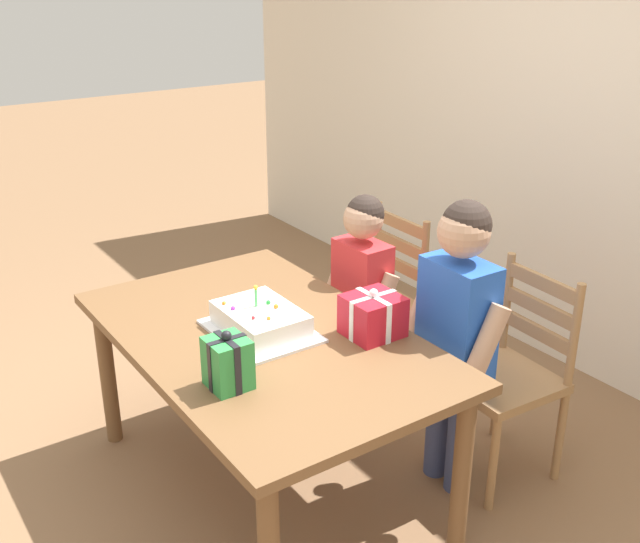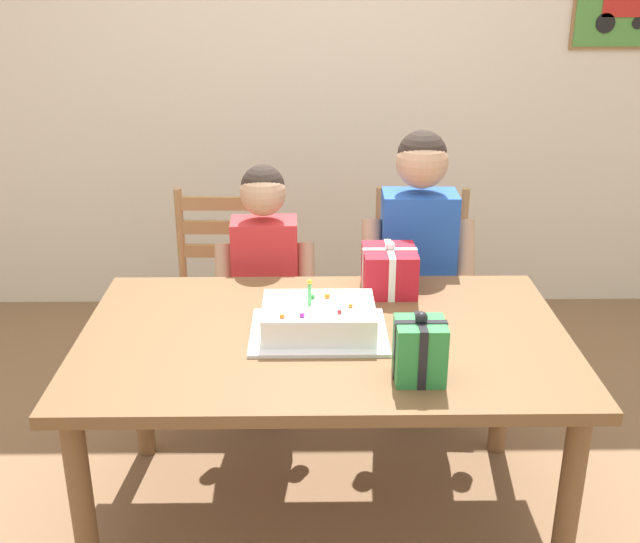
# 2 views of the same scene
# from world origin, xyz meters

# --- Properties ---
(ground_plane) EXTENTS (20.00, 20.00, 0.00)m
(ground_plane) POSITION_xyz_m (0.00, 0.00, 0.00)
(ground_plane) COLOR #846042
(back_wall) EXTENTS (6.40, 0.11, 2.60)m
(back_wall) POSITION_xyz_m (0.01, 1.96, 1.30)
(back_wall) COLOR silver
(back_wall) RESTS_ON ground
(dining_table) EXTENTS (1.58, 0.98, 0.73)m
(dining_table) POSITION_xyz_m (0.00, 0.00, 0.65)
(dining_table) COLOR brown
(dining_table) RESTS_ON ground
(birthday_cake) EXTENTS (0.44, 0.34, 0.19)m
(birthday_cake) POSITION_xyz_m (-0.02, -0.00, 0.78)
(birthday_cake) COLOR silver
(birthday_cake) RESTS_ON dining_table
(gift_box_red_large) EXTENTS (0.20, 0.21, 0.20)m
(gift_box_red_large) POSITION_xyz_m (0.24, 0.35, 0.82)
(gift_box_red_large) COLOR red
(gift_box_red_large) RESTS_ON dining_table
(gift_box_beside_cake) EXTENTS (0.15, 0.14, 0.21)m
(gift_box_beside_cake) POSITION_xyz_m (0.27, -0.29, 0.82)
(gift_box_beside_cake) COLOR #2D8E42
(gift_box_beside_cake) RESTS_ON dining_table
(chair_left) EXTENTS (0.43, 0.43, 0.92)m
(chair_left) POSITION_xyz_m (-0.45, 0.92, 0.47)
(chair_left) COLOR #A87A4C
(chair_left) RESTS_ON ground
(chair_right) EXTENTS (0.44, 0.44, 0.92)m
(chair_right) POSITION_xyz_m (0.45, 0.92, 0.47)
(chair_right) COLOR #A87A4C
(chair_right) RESTS_ON ground
(child_older) EXTENTS (0.46, 0.26, 1.26)m
(child_older) POSITION_xyz_m (0.39, 0.66, 0.77)
(child_older) COLOR #38426B
(child_older) RESTS_ON ground
(child_younger) EXTENTS (0.41, 0.23, 1.13)m
(child_younger) POSITION_xyz_m (-0.23, 0.66, 0.69)
(child_younger) COLOR #38426B
(child_younger) RESTS_ON ground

